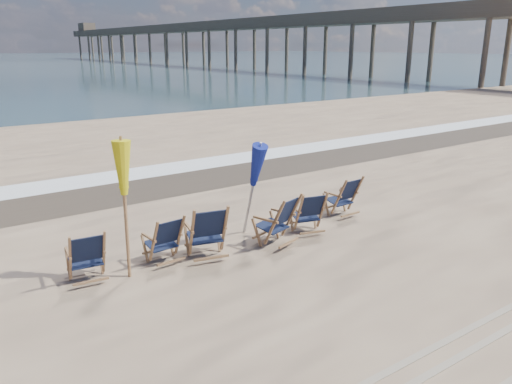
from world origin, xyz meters
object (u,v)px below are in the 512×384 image
Objects in this scene: beach_chair_1 at (180,237)px; beach_chair_2 at (225,231)px; fishing_pier at (200,39)px; beach_chair_4 at (322,212)px; beach_chair_5 at (356,195)px; beach_chair_3 at (292,217)px; umbrella_blue at (251,164)px; beach_chair_0 at (104,254)px; umbrella_yellow at (123,176)px.

beach_chair_2 reaches higher than beach_chair_1.
beach_chair_1 is at bearing -118.90° from fishing_pier.
beach_chair_5 reaches higher than beach_chair_4.
beach_chair_3 is at bearing 16.08° from beach_chair_4.
beach_chair_2 is at bearing 13.79° from beach_chair_4.
fishing_pier is at bearing 62.04° from umbrella_blue.
umbrella_blue is at bearing -169.47° from beach_chair_0.
beach_chair_2 is at bearing -10.24° from umbrella_yellow.
fishing_pier reaches higher than beach_chair_5.
beach_chair_4 is at bearing -179.35° from beach_chair_0.
beach_chair_0 is 1.00× the size of beach_chair_4.
umbrella_yellow is at bearing -1.30° from beach_chair_5.
umbrella_yellow reaches higher than umbrella_blue.
beach_chair_5 is (3.59, 0.38, -0.06)m from beach_chair_2.
umbrella_blue is 0.01× the size of fishing_pier.
umbrella_blue is at bearing 6.24° from umbrella_yellow.
beach_chair_0 is 5.60m from beach_chair_5.
beach_chair_4 is 81.38m from fishing_pier.
beach_chair_2 is at bearing 148.71° from beach_chair_1.
fishing_pier is at bearing -122.97° from beach_chair_1.
fishing_pier is (35.48, 72.01, 4.18)m from beach_chair_5.
umbrella_yellow reaches higher than beach_chair_3.
beach_chair_0 is 0.98× the size of beach_chair_5.
umbrella_blue is at bearing -135.56° from beach_chair_2.
beach_chair_4 is at bearing 167.96° from beach_chair_1.
beach_chair_5 is 2.83m from umbrella_blue.
umbrella_yellow is (0.38, -0.04, 1.23)m from beach_chair_0.
beach_chair_4 is at bearing 163.10° from beach_chair_3.
fishing_pier is (37.63, 72.46, 4.15)m from beach_chair_3.
beach_chair_4 is 0.46× the size of umbrella_blue.
fishing_pier reaches higher than beach_chair_2.
fishing_pier is (39.76, 72.04, 4.20)m from beach_chair_1.
beach_chair_1 is at bearing -28.97° from beach_chair_3.
beach_chair_1 is 1.56m from umbrella_yellow.
umbrella_blue is (-0.50, 0.64, 0.97)m from beach_chair_3.
fishing_pier is at bearing -113.75° from beach_chair_0.
beach_chair_3 is 0.51× the size of umbrella_blue.
beach_chair_3 reaches higher than beach_chair_4.
fishing_pier reaches higher than beach_chair_4.
umbrella_yellow reaches higher than beach_chair_5.
beach_chair_3 is 0.01× the size of fishing_pier.
umbrella_blue is at bearing -70.22° from beach_chair_3.
beach_chair_0 is at bearing 9.86° from beach_chair_4.
beach_chair_5 is at bearing 173.92° from beach_chair_3.
beach_chair_0 is 0.46× the size of umbrella_blue.
beach_chair_2 is at bearing 3.83° from beach_chair_5.
beach_chair_0 is at bearing 173.29° from umbrella_yellow.
beach_chair_4 is 4.07m from umbrella_yellow.
beach_chair_4 is (4.24, -0.39, 0.00)m from beach_chair_0.
beach_chair_0 is 3.48m from beach_chair_3.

